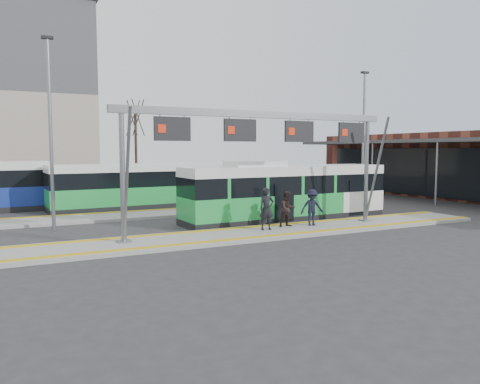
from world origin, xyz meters
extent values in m
plane|color=#2D2D30|center=(0.00, 0.00, 0.00)|extent=(120.00, 120.00, 0.00)
cube|color=gray|center=(0.00, 0.00, 0.07)|extent=(22.00, 3.00, 0.15)
cube|color=gray|center=(-4.00, 8.00, 0.07)|extent=(20.00, 3.00, 0.15)
cube|color=gold|center=(0.00, 1.15, 0.16)|extent=(22.00, 0.35, 0.02)
cube|color=gold|center=(0.00, -1.15, 0.16)|extent=(22.00, 0.35, 0.02)
cube|color=gold|center=(-4.00, 9.15, 0.16)|extent=(20.00, 0.35, 0.02)
cylinder|color=slate|center=(-6.50, 0.30, 2.67)|extent=(0.20, 0.20, 5.05)
cube|color=slate|center=(-6.50, 0.30, 0.18)|extent=(0.50, 0.50, 0.06)
cylinder|color=slate|center=(-6.50, -0.40, 2.67)|extent=(0.12, 1.46, 4.90)
cylinder|color=slate|center=(5.50, 0.30, 2.67)|extent=(0.20, 0.20, 5.05)
cube|color=slate|center=(5.50, 0.30, 0.18)|extent=(0.50, 0.50, 0.06)
cylinder|color=slate|center=(5.50, -0.40, 2.67)|extent=(0.12, 1.46, 4.90)
cube|color=slate|center=(-0.50, 0.30, 5.20)|extent=(13.00, 0.25, 0.30)
cube|color=black|center=(-4.50, 0.30, 4.50)|extent=(1.50, 0.12, 0.95)
cube|color=red|center=(-4.95, 0.23, 4.50)|extent=(0.32, 0.02, 0.32)
cube|color=black|center=(-1.50, 0.30, 4.50)|extent=(1.50, 0.12, 0.95)
cube|color=red|center=(-1.95, 0.23, 4.50)|extent=(0.32, 0.02, 0.32)
cube|color=black|center=(1.50, 0.30, 4.50)|extent=(1.50, 0.12, 0.95)
cube|color=red|center=(1.05, 0.23, 4.50)|extent=(0.32, 0.02, 0.32)
cube|color=black|center=(4.50, 0.30, 4.50)|extent=(1.50, 0.12, 0.95)
cube|color=red|center=(4.05, 0.23, 4.50)|extent=(0.32, 0.02, 0.32)
cube|color=black|center=(17.80, 4.00, 2.00)|extent=(0.15, 28.00, 3.60)
cube|color=#3F3F42|center=(16.50, 4.00, 4.30)|extent=(4.00, 30.00, 0.25)
cylinder|color=slate|center=(14.80, 4.00, 2.15)|extent=(0.14, 0.14, 4.30)
cylinder|color=slate|center=(14.80, 10.00, 2.15)|extent=(0.14, 0.14, 4.30)
cube|color=black|center=(2.66, 3.14, 0.17)|extent=(11.43, 2.75, 0.33)
cube|color=green|center=(2.66, 3.14, 0.88)|extent=(11.43, 2.75, 1.09)
cube|color=black|center=(2.66, 3.14, 1.89)|extent=(11.43, 2.67, 0.95)
cube|color=white|center=(2.66, 3.14, 2.60)|extent=(11.43, 2.75, 0.47)
cube|color=orange|center=(8.33, 3.31, 2.51)|extent=(0.10, 1.69, 0.27)
cube|color=white|center=(0.77, 3.09, 2.98)|extent=(2.89, 1.77, 0.28)
cylinder|color=black|center=(-1.28, 1.97, 0.47)|extent=(0.95, 0.31, 0.95)
cylinder|color=black|center=(-1.34, 4.08, 0.47)|extent=(0.95, 0.31, 0.95)
cylinder|color=black|center=(6.10, 2.18, 0.47)|extent=(0.95, 0.31, 0.95)
cylinder|color=black|center=(6.04, 4.30, 0.47)|extent=(0.95, 0.31, 0.95)
cube|color=black|center=(-2.78, 11.50, 0.16)|extent=(11.36, 2.97, 0.33)
cube|color=green|center=(-2.78, 11.50, 0.87)|extent=(11.36, 2.97, 1.08)
cube|color=black|center=(-2.78, 11.50, 1.88)|extent=(11.36, 2.90, 0.94)
cube|color=white|center=(-2.78, 11.50, 2.58)|extent=(11.36, 2.97, 0.47)
cylinder|color=black|center=(-6.66, 10.26, 0.47)|extent=(0.95, 0.33, 0.94)
cylinder|color=black|center=(-6.77, 12.35, 0.47)|extent=(0.95, 0.33, 0.94)
cylinder|color=black|center=(0.65, 10.63, 0.47)|extent=(0.95, 0.33, 0.94)
cylinder|color=black|center=(0.54, 12.72, 0.47)|extent=(0.95, 0.33, 0.94)
cylinder|color=black|center=(-10.23, 12.78, 0.50)|extent=(1.01, 0.36, 0.99)
cylinder|color=black|center=(-10.36, 15.01, 0.50)|extent=(1.01, 0.36, 0.99)
imported|color=black|center=(-0.24, 0.21, 1.08)|extent=(0.73, 0.52, 1.87)
imported|color=black|center=(1.07, 0.54, 0.97)|extent=(0.81, 0.64, 1.64)
imported|color=black|center=(2.26, 0.29, 1.00)|extent=(1.23, 0.94, 1.69)
cylinder|color=#382B21|center=(-4.85, 31.22, 3.23)|extent=(0.28, 0.28, 6.45)
cylinder|color=#382B21|center=(1.77, 30.70, 4.03)|extent=(0.28, 0.28, 8.05)
cylinder|color=slate|center=(-8.58, 5.08, 4.30)|extent=(0.16, 0.16, 8.59)
cube|color=black|center=(-8.58, 5.08, 8.59)|extent=(0.50, 0.25, 0.12)
cylinder|color=slate|center=(9.70, 5.31, 4.22)|extent=(0.16, 0.16, 8.45)
cube|color=black|center=(9.70, 5.31, 8.45)|extent=(0.50, 0.25, 0.12)
camera|label=1|loc=(-10.50, -17.51, 3.67)|focal=35.00mm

